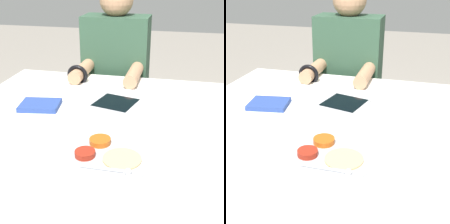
% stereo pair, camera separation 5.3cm
% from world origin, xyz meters
% --- Properties ---
extents(dining_table, '(1.12, 1.09, 0.72)m').
position_xyz_m(dining_table, '(0.00, 0.00, 0.36)').
color(dining_table, silver).
rests_on(dining_table, ground_plane).
extents(thali_tray, '(0.29, 0.29, 0.03)m').
position_xyz_m(thali_tray, '(0.13, -0.26, 0.73)').
color(thali_tray, '#B7BABF').
rests_on(thali_tray, dining_table).
extents(red_notebook, '(0.18, 0.15, 0.02)m').
position_xyz_m(red_notebook, '(-0.23, 0.06, 0.73)').
color(red_notebook, silver).
rests_on(red_notebook, dining_table).
extents(tablet_device, '(0.22, 0.22, 0.01)m').
position_xyz_m(tablet_device, '(0.07, 0.16, 0.72)').
color(tablet_device, '#B7B7BC').
rests_on(tablet_device, dining_table).
extents(person_diner, '(0.39, 0.47, 1.20)m').
position_xyz_m(person_diner, '(-0.04, 0.70, 0.56)').
color(person_diner, black).
rests_on(person_diner, ground_plane).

